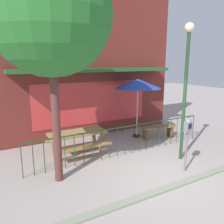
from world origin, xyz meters
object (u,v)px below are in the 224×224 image
street_lamp (186,74)px  street_tree (50,15)px  patio_umbrella (138,84)px  picnic_table_left (77,137)px  parking_meter_near (188,131)px  patio_bench (158,129)px

street_lamp → street_tree: bearing=171.2°
patio_umbrella → street_lamp: size_ratio=0.58×
picnic_table_left → parking_meter_near: bearing=-49.5°
patio_bench → street_tree: size_ratio=0.27×
patio_bench → parking_meter_near: bearing=-115.4°
street_lamp → parking_meter_near: bearing=-127.9°
parking_meter_near → street_lamp: street_lamp is taller
patio_umbrella → parking_meter_near: size_ratio=1.54×
patio_umbrella → street_tree: size_ratio=0.43×
street_lamp → patio_bench: bearing=69.9°
patio_umbrella → street_lamp: bearing=-91.5°
patio_bench → street_tree: street_tree is taller
street_tree → street_lamp: size_ratio=1.34×
patio_umbrella → parking_meter_near: patio_umbrella is taller
parking_meter_near → street_lamp: 1.69m
patio_umbrella → street_lamp: 2.51m
patio_umbrella → street_tree: 4.61m
picnic_table_left → patio_umbrella: size_ratio=0.78×
picnic_table_left → patio_bench: (3.39, -0.00, -0.26)m
patio_bench → street_lamp: bearing=-110.1°
patio_umbrella → street_tree: street_tree is taller
picnic_table_left → street_tree: bearing=-127.9°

